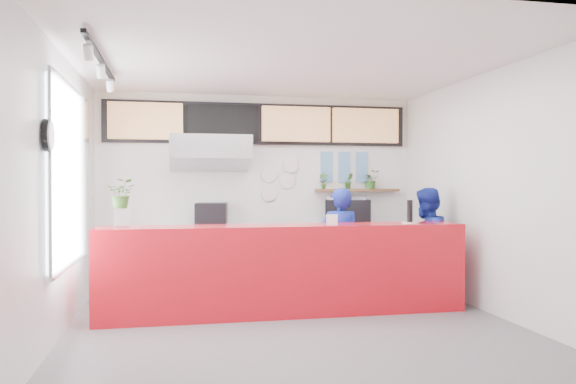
# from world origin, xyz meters

# --- Properties ---
(floor) EXTENTS (5.00, 5.00, 0.00)m
(floor) POSITION_xyz_m (0.00, 0.00, 0.00)
(floor) COLOR slate
(floor) RESTS_ON ground
(ceiling) EXTENTS (5.00, 5.00, 0.00)m
(ceiling) POSITION_xyz_m (0.00, 0.00, 3.00)
(ceiling) COLOR silver
(wall_back) EXTENTS (5.00, 0.00, 5.00)m
(wall_back) POSITION_xyz_m (0.00, 2.50, 1.50)
(wall_back) COLOR white
(wall_back) RESTS_ON ground
(wall_left) EXTENTS (0.00, 5.00, 5.00)m
(wall_left) POSITION_xyz_m (-2.50, 0.00, 1.50)
(wall_left) COLOR white
(wall_left) RESTS_ON ground
(wall_right) EXTENTS (0.00, 5.00, 5.00)m
(wall_right) POSITION_xyz_m (2.50, 0.00, 1.50)
(wall_right) COLOR white
(wall_right) RESTS_ON ground
(service_counter) EXTENTS (4.50, 0.60, 1.10)m
(service_counter) POSITION_xyz_m (0.00, 0.40, 0.55)
(service_counter) COLOR red
(service_counter) RESTS_ON ground
(cream_band) EXTENTS (5.00, 0.02, 0.80)m
(cream_band) POSITION_xyz_m (0.00, 2.49, 2.60)
(cream_band) COLOR beige
(cream_band) RESTS_ON wall_back
(prep_bench) EXTENTS (1.80, 0.60, 0.90)m
(prep_bench) POSITION_xyz_m (-0.80, 2.20, 0.45)
(prep_bench) COLOR #B2B5BA
(prep_bench) RESTS_ON ground
(panini_oven) EXTENTS (0.52, 0.52, 0.41)m
(panini_oven) POSITION_xyz_m (-0.78, 2.20, 1.11)
(panini_oven) COLOR black
(panini_oven) RESTS_ON prep_bench
(extraction_hood) EXTENTS (1.20, 0.70, 0.35)m
(extraction_hood) POSITION_xyz_m (-0.80, 2.15, 2.15)
(extraction_hood) COLOR #B2B5BA
(extraction_hood) RESTS_ON ceiling
(hood_lip) EXTENTS (1.20, 0.69, 0.31)m
(hood_lip) POSITION_xyz_m (-0.80, 2.15, 1.95)
(hood_lip) COLOR #B2B5BA
(hood_lip) RESTS_ON ceiling
(right_bench) EXTENTS (1.80, 0.60, 0.90)m
(right_bench) POSITION_xyz_m (1.50, 2.20, 0.45)
(right_bench) COLOR #B2B5BA
(right_bench) RESTS_ON ground
(espresso_machine) EXTENTS (0.81, 0.67, 0.45)m
(espresso_machine) POSITION_xyz_m (1.37, 2.20, 1.13)
(espresso_machine) COLOR black
(espresso_machine) RESTS_ON right_bench
(espresso_tray) EXTENTS (0.70, 0.60, 0.05)m
(espresso_tray) POSITION_xyz_m (1.37, 2.20, 1.38)
(espresso_tray) COLOR #A8ABAF
(espresso_tray) RESTS_ON espresso_machine
(herb_shelf) EXTENTS (1.40, 0.18, 0.04)m
(herb_shelf) POSITION_xyz_m (1.60, 2.40, 1.50)
(herb_shelf) COLOR brown
(herb_shelf) RESTS_ON wall_back
(menu_board_far_left) EXTENTS (1.10, 0.10, 0.55)m
(menu_board_far_left) POSITION_xyz_m (-1.75, 2.38, 2.55)
(menu_board_far_left) COLOR tan
(menu_board_far_left) RESTS_ON wall_back
(menu_board_mid_left) EXTENTS (1.10, 0.10, 0.55)m
(menu_board_mid_left) POSITION_xyz_m (-0.59, 2.38, 2.55)
(menu_board_mid_left) COLOR black
(menu_board_mid_left) RESTS_ON wall_back
(menu_board_mid_right) EXTENTS (1.10, 0.10, 0.55)m
(menu_board_mid_right) POSITION_xyz_m (0.57, 2.38, 2.55)
(menu_board_mid_right) COLOR tan
(menu_board_mid_right) RESTS_ON wall_back
(menu_board_far_right) EXTENTS (1.10, 0.10, 0.55)m
(menu_board_far_right) POSITION_xyz_m (1.73, 2.38, 2.55)
(menu_board_far_right) COLOR tan
(menu_board_far_right) RESTS_ON wall_back
(soffit) EXTENTS (4.80, 0.04, 0.65)m
(soffit) POSITION_xyz_m (0.00, 2.46, 2.55)
(soffit) COLOR black
(soffit) RESTS_ON wall_back
(window_pane) EXTENTS (0.04, 2.20, 1.90)m
(window_pane) POSITION_xyz_m (-2.47, 0.30, 1.70)
(window_pane) COLOR silver
(window_pane) RESTS_ON wall_left
(window_frame) EXTENTS (0.03, 2.30, 2.00)m
(window_frame) POSITION_xyz_m (-2.45, 0.30, 1.70)
(window_frame) COLOR #B2B5BA
(window_frame) RESTS_ON wall_left
(wall_clock_rim) EXTENTS (0.05, 0.30, 0.30)m
(wall_clock_rim) POSITION_xyz_m (-2.46, -0.90, 2.05)
(wall_clock_rim) COLOR black
(wall_clock_rim) RESTS_ON wall_left
(wall_clock_face) EXTENTS (0.02, 0.26, 0.26)m
(wall_clock_face) POSITION_xyz_m (-2.43, -0.90, 2.05)
(wall_clock_face) COLOR white
(wall_clock_face) RESTS_ON wall_left
(track_rail) EXTENTS (0.05, 2.40, 0.04)m
(track_rail) POSITION_xyz_m (-2.10, 0.00, 2.94)
(track_rail) COLOR black
(track_rail) RESTS_ON ceiling
(dec_plate_a) EXTENTS (0.24, 0.03, 0.24)m
(dec_plate_a) POSITION_xyz_m (0.15, 2.47, 1.75)
(dec_plate_a) COLOR silver
(dec_plate_a) RESTS_ON wall_back
(dec_plate_b) EXTENTS (0.24, 0.03, 0.24)m
(dec_plate_b) POSITION_xyz_m (0.45, 2.47, 1.65)
(dec_plate_b) COLOR silver
(dec_plate_b) RESTS_ON wall_back
(dec_plate_c) EXTENTS (0.24, 0.03, 0.24)m
(dec_plate_c) POSITION_xyz_m (0.15, 2.47, 1.45)
(dec_plate_c) COLOR silver
(dec_plate_c) RESTS_ON wall_back
(dec_plate_d) EXTENTS (0.24, 0.03, 0.24)m
(dec_plate_d) POSITION_xyz_m (0.50, 2.47, 1.90)
(dec_plate_d) COLOR silver
(dec_plate_d) RESTS_ON wall_back
(photo_frame_a) EXTENTS (0.20, 0.02, 0.25)m
(photo_frame_a) POSITION_xyz_m (1.10, 2.48, 2.00)
(photo_frame_a) COLOR #598CBF
(photo_frame_a) RESTS_ON wall_back
(photo_frame_b) EXTENTS (0.20, 0.02, 0.25)m
(photo_frame_b) POSITION_xyz_m (1.40, 2.48, 2.00)
(photo_frame_b) COLOR #598CBF
(photo_frame_b) RESTS_ON wall_back
(photo_frame_c) EXTENTS (0.20, 0.02, 0.25)m
(photo_frame_c) POSITION_xyz_m (1.70, 2.48, 2.00)
(photo_frame_c) COLOR #598CBF
(photo_frame_c) RESTS_ON wall_back
(photo_frame_d) EXTENTS (0.20, 0.02, 0.25)m
(photo_frame_d) POSITION_xyz_m (1.10, 2.48, 1.75)
(photo_frame_d) COLOR #598CBF
(photo_frame_d) RESTS_ON wall_back
(photo_frame_e) EXTENTS (0.20, 0.02, 0.25)m
(photo_frame_e) POSITION_xyz_m (1.40, 2.48, 1.75)
(photo_frame_e) COLOR #598CBF
(photo_frame_e) RESTS_ON wall_back
(photo_frame_f) EXTENTS (0.20, 0.02, 0.25)m
(photo_frame_f) POSITION_xyz_m (1.70, 2.48, 1.75)
(photo_frame_f) COLOR #598CBF
(photo_frame_f) RESTS_ON wall_back
(staff_center) EXTENTS (0.58, 0.39, 1.55)m
(staff_center) POSITION_xyz_m (0.86, 0.92, 0.77)
(staff_center) COLOR navy
(staff_center) RESTS_ON ground
(staff_right) EXTENTS (0.96, 0.93, 1.55)m
(staff_right) POSITION_xyz_m (2.09, 0.87, 0.77)
(staff_right) COLOR navy
(staff_right) RESTS_ON ground
(herb_a) EXTENTS (0.17, 0.14, 0.26)m
(herb_a) POSITION_xyz_m (1.03, 2.40, 1.65)
(herb_a) COLOR #2E6021
(herb_a) RESTS_ON herb_shelf
(herb_b) EXTENTS (0.15, 0.13, 0.26)m
(herb_b) POSITION_xyz_m (1.45, 2.40, 1.65)
(herb_b) COLOR #2E6021
(herb_b) RESTS_ON herb_shelf
(herb_c) EXTENTS (0.27, 0.24, 0.30)m
(herb_c) POSITION_xyz_m (1.83, 2.40, 1.67)
(herb_c) COLOR #2E6021
(herb_c) RESTS_ON herb_shelf
(glass_vase) EXTENTS (0.23, 0.23, 0.23)m
(glass_vase) POSITION_xyz_m (-1.92, 0.40, 1.21)
(glass_vase) COLOR silver
(glass_vase) RESTS_ON service_counter
(basil_vase) EXTENTS (0.33, 0.29, 0.34)m
(basil_vase) POSITION_xyz_m (-1.92, 0.40, 1.49)
(basil_vase) COLOR #2E6021
(basil_vase) RESTS_ON glass_vase
(napkin_holder) EXTENTS (0.16, 0.12, 0.12)m
(napkin_holder) POSITION_xyz_m (0.59, 0.37, 1.16)
(napkin_holder) COLOR silver
(napkin_holder) RESTS_ON service_counter
(white_plate) EXTENTS (0.22, 0.22, 0.02)m
(white_plate) POSITION_xyz_m (1.63, 0.38, 1.11)
(white_plate) COLOR silver
(white_plate) RESTS_ON service_counter
(pepper_mill) EXTENTS (0.08, 0.08, 0.28)m
(pepper_mill) POSITION_xyz_m (1.63, 0.38, 1.26)
(pepper_mill) COLOR black
(pepper_mill) RESTS_ON white_plate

